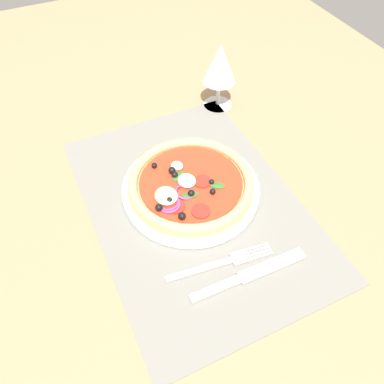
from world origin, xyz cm
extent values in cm
cube|color=#9E7A56|center=(0.00, 0.00, -1.20)|extent=(190.00, 140.00, 2.40)
cube|color=slate|center=(0.00, 0.00, 0.20)|extent=(51.97, 35.69, 0.40)
cylinder|color=white|center=(-2.93, 0.73, 1.10)|extent=(25.23, 25.23, 1.40)
cylinder|color=tan|center=(-2.93, 0.73, 2.30)|extent=(22.89, 22.89, 1.00)
torus|color=tan|center=(-2.93, 0.73, 3.16)|extent=(22.86, 22.86, 1.80)
cylinder|color=#B7381E|center=(-2.93, 0.73, 2.95)|extent=(18.77, 18.77, 0.30)
ellipsoid|color=beige|center=(-1.28, -4.76, 3.76)|extent=(4.39, 3.95, 1.32)
ellipsoid|color=beige|center=(-3.07, 0.44, 3.64)|extent=(3.58, 3.22, 1.07)
ellipsoid|color=beige|center=(-7.40, -0.36, 3.47)|extent=(2.45, 2.20, 0.73)
sphere|color=black|center=(-5.29, -1.38, 3.69)|extent=(1.17, 1.17, 1.17)
sphere|color=black|center=(0.20, -0.57, 3.73)|extent=(1.25, 1.25, 1.25)
sphere|color=black|center=(-0.93, 3.90, 3.61)|extent=(1.00, 1.00, 1.00)
sphere|color=black|center=(-0.28, -4.71, 3.78)|extent=(1.34, 1.34, 1.34)
sphere|color=black|center=(-6.40, -1.43, 3.78)|extent=(1.35, 1.35, 1.35)
sphere|color=black|center=(0.60, -6.87, 3.77)|extent=(1.33, 1.33, 1.33)
sphere|color=black|center=(-9.10, -3.87, 3.65)|extent=(1.09, 1.09, 1.09)
sphere|color=black|center=(3.93, -4.10, 3.78)|extent=(1.35, 1.35, 1.35)
sphere|color=black|center=(1.21, 3.04, 3.64)|extent=(1.06, 1.06, 1.06)
torus|color=#8E3D75|center=(0.52, -4.88, 3.35)|extent=(3.95, 3.91, 1.19)
torus|color=#8E3D75|center=(-1.01, -1.39, 3.35)|extent=(3.62, 3.57, 1.37)
torus|color=#8E3D75|center=(-0.18, -4.81, 3.35)|extent=(3.81, 3.79, 1.10)
cylinder|color=#A3281E|center=(3.95, -0.63, 3.25)|extent=(3.25, 3.25, 0.30)
cylinder|color=#A3281E|center=(1.20, -4.07, 3.25)|extent=(3.28, 3.28, 0.30)
cylinder|color=#A3281E|center=(-1.99, 2.62, 3.25)|extent=(3.16, 3.16, 0.30)
ellipsoid|color=#2D6B28|center=(-1.10, -3.78, 3.30)|extent=(1.75, 2.96, 0.30)
ellipsoid|color=#2D6B28|center=(-0.35, -0.75, 3.30)|extent=(1.88, 3.01, 0.30)
ellipsoid|color=#2D6B28|center=(-5.07, -0.84, 3.30)|extent=(2.73, 3.10, 0.30)
ellipsoid|color=#2D6B28|center=(-0.25, 4.50, 3.30)|extent=(2.82, 3.07, 0.30)
cube|color=silver|center=(12.55, -5.08, 0.62)|extent=(2.17, 11.19, 0.44)
cube|color=silver|center=(13.33, 1.71, 0.62)|extent=(2.47, 2.76, 0.44)
cube|color=silver|center=(14.62, 5.01, 0.62)|extent=(0.81, 4.33, 0.44)
cube|color=silver|center=(14.02, 5.07, 0.62)|extent=(0.81, 4.33, 0.44)
cube|color=silver|center=(13.42, 5.14, 0.62)|extent=(0.81, 4.33, 0.44)
cube|color=silver|center=(12.83, 5.21, 0.62)|extent=(0.81, 4.33, 0.44)
cube|color=silver|center=(16.60, -4.29, 0.71)|extent=(1.47, 8.42, 0.62)
cube|color=silver|center=(16.80, 5.71, 0.62)|extent=(2.23, 11.64, 0.44)
cylinder|color=silver|center=(-24.61, 17.70, 0.20)|extent=(6.40, 6.40, 0.40)
cylinder|color=silver|center=(-24.61, 17.70, 3.40)|extent=(0.80, 0.80, 6.00)
cone|color=silver|center=(-24.61, 17.70, 10.65)|extent=(7.20, 7.20, 8.50)
cone|color=#4C993D|center=(-24.61, 17.70, 9.74)|extent=(5.18, 5.18, 5.88)
camera|label=1|loc=(40.61, -19.55, 55.98)|focal=37.07mm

